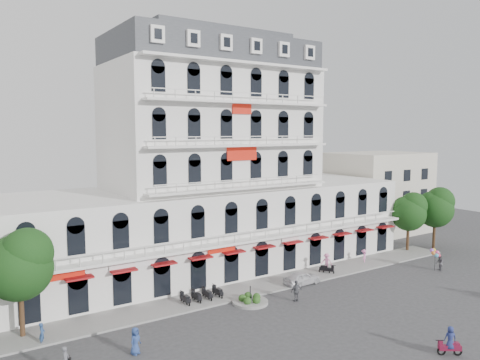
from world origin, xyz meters
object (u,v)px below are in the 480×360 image
parked_car (302,278)px  balloon_vendor (438,260)px  rider_east (450,341)px  rider_center (327,263)px

parked_car → balloon_vendor: balloon_vendor is taller
rider_east → rider_center: bearing=-71.9°
rider_center → parked_car: bearing=-109.0°
rider_center → rider_east: bearing=-51.3°
parked_car → rider_east: 16.84m
parked_car → balloon_vendor: size_ratio=1.62×
rider_east → balloon_vendor: bearing=-108.3°
parked_car → rider_center: size_ratio=1.73×
parked_car → rider_center: bearing=-76.4°
parked_car → rider_center: (4.44, 1.16, 0.55)m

